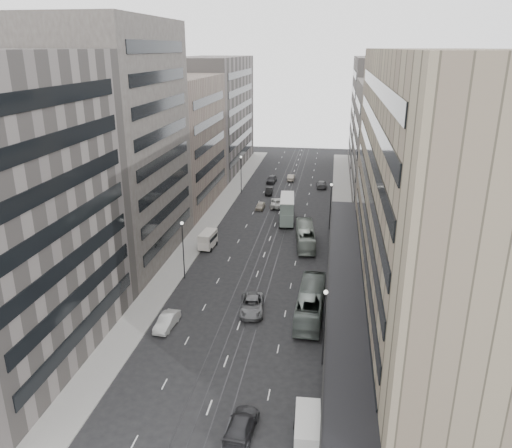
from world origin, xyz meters
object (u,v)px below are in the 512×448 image
Objects in this scene: panel_van at (208,239)px; vw_microbus at (307,430)px; bus_near at (311,303)px; sedan_1 at (167,321)px; bus_far at (305,236)px; double_decker at (287,209)px; sedan_2 at (252,305)px.

vw_microbus is at bearing -60.46° from panel_van.
bus_near reaches higher than sedan_1.
bus_far is 30.98m from sedan_1.
double_decker is at bearing 57.20° from panel_van.
panel_van is 23.99m from sedan_1.
panel_van is at bearing 112.15° from vw_microbus.
panel_van is at bearing 111.97° from sedan_2.
vw_microbus is 0.83× the size of sedan_2.
double_decker is 33.35m from sedan_2.
double_decker reaches higher than bus_far.
sedan_1 is at bearing -82.21° from panel_van.
vw_microbus reaches higher than sedan_2.
sedan_2 is at bearing 34.09° from sedan_1.
sedan_2 is (-0.99, -33.29, -1.72)m from double_decker.
double_decker is (-4.02, 10.72, 0.98)m from bus_far.
vw_microbus is at bearing 94.05° from bus_near.
bus_near is 25.38m from panel_van.
double_decker reaches higher than sedan_2.
double_decker is 1.77× the size of vw_microbus.
double_decker is at bearing -75.56° from bus_far.
sedan_1 is (-15.97, -5.26, -0.93)m from bus_near.
vw_microbus is (2.84, -43.01, -0.11)m from bus_far.
bus_far is 2.43× the size of sedan_1.
bus_far reaches higher than panel_van.
sedan_2 reaches higher than sedan_1.
vw_microbus is at bearing -75.31° from sedan_2.
bus_near is 1.38× the size of double_decker.
sedan_1 is at bearing -156.78° from sedan_2.
bus_far is at bearing 67.73° from sedan_1.
bus_far is 11.49m from double_decker.
bus_near is 2.44× the size of vw_microbus.
sedan_1 is at bearing 19.94° from bus_near.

